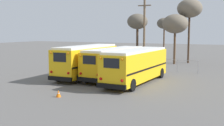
# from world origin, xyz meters

# --- Properties ---
(ground_plane) EXTENTS (160.00, 160.00, 0.00)m
(ground_plane) POSITION_xyz_m (0.00, 0.00, 0.00)
(ground_plane) COLOR #5B5956
(school_bus_0) EXTENTS (2.70, 9.55, 3.21)m
(school_bus_0) POSITION_xyz_m (-2.88, -0.21, 1.74)
(school_bus_0) COLOR yellow
(school_bus_0) RESTS_ON ground
(school_bus_1) EXTENTS (2.64, 9.65, 3.00)m
(school_bus_1) POSITION_xyz_m (-0.00, 0.42, 1.64)
(school_bus_1) COLOR #EAAA0F
(school_bus_1) RESTS_ON ground
(school_bus_2) EXTENTS (2.72, 9.97, 3.04)m
(school_bus_2) POSITION_xyz_m (2.88, -0.99, 1.66)
(school_bus_2) COLOR yellow
(school_bus_2) RESTS_ON ground
(utility_pole) EXTENTS (1.80, 0.28, 9.15)m
(utility_pole) POSITION_xyz_m (-0.92, 11.20, 4.73)
(utility_pole) COLOR brown
(utility_pole) RESTS_ON ground
(bare_tree_0) EXTENTS (3.61, 3.61, 7.06)m
(bare_tree_0) POSITION_xyz_m (2.18, 15.33, 5.67)
(bare_tree_0) COLOR brown
(bare_tree_0) RESTS_ON ground
(bare_tree_1) EXTENTS (3.59, 3.59, 9.31)m
(bare_tree_1) POSITION_xyz_m (3.72, 17.38, 7.89)
(bare_tree_1) COLOR #473323
(bare_tree_1) RESTS_ON ground
(bare_tree_2) EXTENTS (3.12, 3.12, 7.31)m
(bare_tree_2) POSITION_xyz_m (-3.69, 15.69, 6.04)
(bare_tree_2) COLOR #473323
(bare_tree_2) RESTS_ON ground
(bare_tree_3) EXTENTS (2.43, 2.43, 6.88)m
(bare_tree_3) POSITION_xyz_m (-1.18, 21.43, 5.88)
(bare_tree_3) COLOR brown
(bare_tree_3) RESTS_ON ground
(fence_line) EXTENTS (13.82, 0.06, 1.42)m
(fence_line) POSITION_xyz_m (0.00, 7.27, 0.97)
(fence_line) COLOR #939399
(fence_line) RESTS_ON ground
(traffic_cone) EXTENTS (0.36, 0.36, 0.51)m
(traffic_cone) POSITION_xyz_m (-0.02, -8.69, 0.25)
(traffic_cone) COLOR orange
(traffic_cone) RESTS_ON ground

